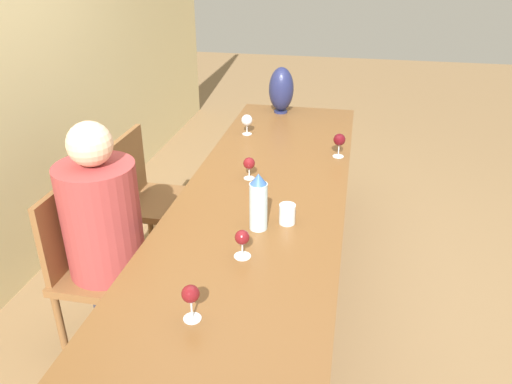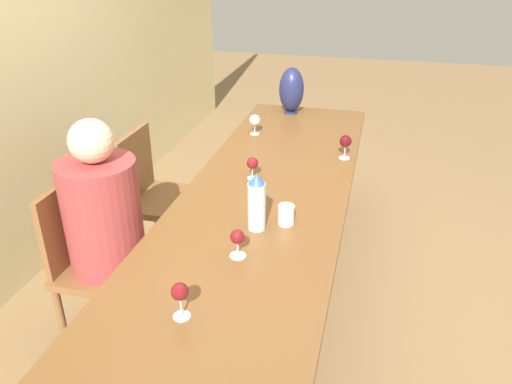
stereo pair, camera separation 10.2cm
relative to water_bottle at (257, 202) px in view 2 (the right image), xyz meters
The scene contains 13 objects.
ground_plane 0.94m from the water_bottle, ahead, with size 14.00×14.00×0.00m, color olive.
dining_table 0.42m from the water_bottle, ahead, with size 2.97×0.83×0.74m.
water_bottle is the anchor object (origin of this frame).
water_tumbler 0.16m from the water_bottle, 59.14° to the right, with size 0.07×0.07×0.09m.
vase 1.70m from the water_bottle, ahead, with size 0.18×0.18×0.34m.
wine_glass_0 0.53m from the water_bottle, 16.62° to the left, with size 0.06×0.06×0.12m.
wine_glass_1 0.64m from the water_bottle, behind, with size 0.06×0.06×0.14m.
wine_glass_2 0.24m from the water_bottle, behind, with size 0.07×0.07×0.12m.
wine_glass_3 0.96m from the water_bottle, 18.63° to the right, with size 0.07×0.07×0.14m.
wine_glass_4 1.22m from the water_bottle, 14.75° to the left, with size 0.07×0.07×0.13m.
chair_near 0.87m from the water_bottle, 96.66° to the left, with size 0.44×0.44×0.89m.
chair_far 1.06m from the water_bottle, 51.31° to the left, with size 0.44×0.44×0.89m.
person_near 0.73m from the water_bottle, 97.42° to the left, with size 0.36×0.36×1.22m.
Camera 2 is at (-2.23, -0.51, 1.89)m, focal length 35.00 mm.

